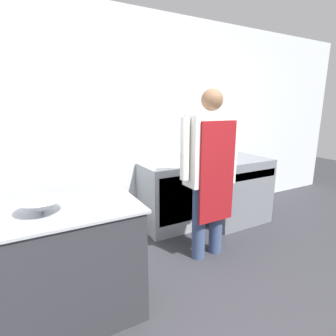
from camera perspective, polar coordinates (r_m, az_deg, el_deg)
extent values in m
plane|color=#2D2D33|center=(2.29, 11.12, -30.03)|extent=(14.00, 14.00, 0.00)
cube|color=silver|center=(3.35, -9.20, 9.39)|extent=(8.00, 0.05, 2.70)
cube|color=#2D2D33|center=(2.17, -25.16, -19.62)|extent=(1.29, 0.66, 0.86)
cube|color=#9EA0A8|center=(1.98, -26.41, -8.77)|extent=(1.35, 0.69, 0.02)
cube|color=slate|center=(3.81, 13.47, -4.30)|extent=(0.84, 0.80, 0.88)
cube|color=#9EA0A8|center=(3.48, 17.93, -1.45)|extent=(0.77, 0.03, 0.10)
cube|color=#9EA0A8|center=(3.99, 10.15, 3.29)|extent=(0.84, 0.03, 0.02)
cube|color=#93999E|center=(3.43, 0.54, -6.14)|extent=(0.72, 0.56, 0.85)
cube|color=silver|center=(3.19, 2.94, -6.82)|extent=(0.61, 0.02, 0.60)
cylinder|color=#38476B|center=(2.78, 6.73, -11.63)|extent=(0.14, 0.14, 0.80)
cylinder|color=#38476B|center=(2.91, 10.44, -10.62)|extent=(0.14, 0.14, 0.80)
cube|color=silver|center=(2.63, 9.18, 3.88)|extent=(0.50, 0.22, 0.69)
cube|color=maroon|center=(2.58, 10.67, -1.07)|extent=(0.40, 0.02, 1.00)
cylinder|color=silver|center=(2.45, 3.70, 4.19)|extent=(0.09, 0.09, 0.59)
cylinder|color=silver|center=(2.81, 14.02, 4.97)|extent=(0.09, 0.09, 0.59)
sphere|color=brown|center=(2.60, 9.58, 14.44)|extent=(0.21, 0.21, 0.21)
cone|color=#9EA0A8|center=(1.91, -25.82, -7.55)|extent=(0.30, 0.30, 0.10)
cylinder|color=#9EA0A8|center=(3.67, 10.29, 4.30)|extent=(0.24, 0.24, 0.22)
ellipsoid|color=#9EA0A8|center=(3.65, 10.37, 6.25)|extent=(0.24, 0.24, 0.04)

